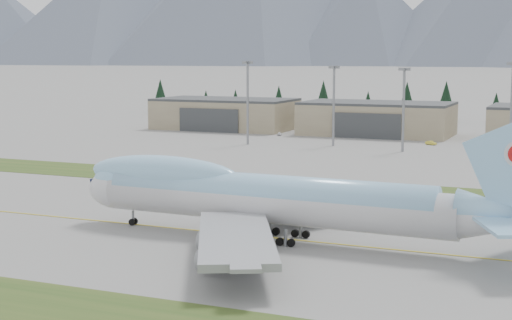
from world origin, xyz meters
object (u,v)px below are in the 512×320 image
at_px(service_vehicle_a, 280,135).
at_px(service_vehicle_b, 431,145).
at_px(hangar_center, 377,118).
at_px(hangar_left, 225,114).
at_px(boeing_747_freighter, 267,198).

bearing_deg(service_vehicle_a, service_vehicle_b, -23.68).
bearing_deg(service_vehicle_a, hangar_center, 12.05).
xyz_separation_m(hangar_center, service_vehicle_b, (21.94, -22.48, -5.39)).
bearing_deg(hangar_center, hangar_left, 180.00).
relative_size(service_vehicle_a, service_vehicle_b, 0.88).
relative_size(boeing_747_freighter, hangar_center, 1.42).
height_order(hangar_left, hangar_center, same).
bearing_deg(service_vehicle_a, boeing_747_freighter, -83.83).
height_order(hangar_left, service_vehicle_b, hangar_left).
bearing_deg(hangar_center, service_vehicle_a, -153.40).
xyz_separation_m(hangar_center, service_vehicle_a, (-28.65, -14.34, -5.39)).
relative_size(boeing_747_freighter, service_vehicle_a, 22.00).
bearing_deg(boeing_747_freighter, hangar_left, 119.05).
relative_size(hangar_center, service_vehicle_b, 13.67).
relative_size(boeing_747_freighter, hangar_left, 1.42).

